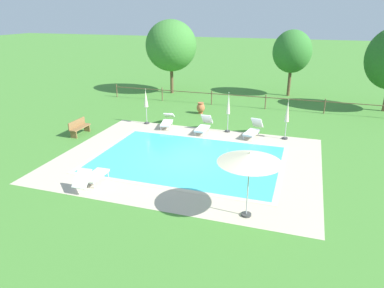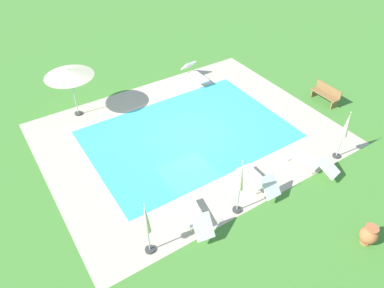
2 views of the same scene
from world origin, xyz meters
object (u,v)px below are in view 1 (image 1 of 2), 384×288
patio_umbrella_closed_row_west (287,114)px  sun_lounger_north_near_steps (167,121)px  sun_lounger_north_far (204,126)px  patio_umbrella_open_foreground (250,158)px  terracotta_urn_near_fence (201,108)px  patio_umbrella_closed_row_mid_east (146,101)px  patio_umbrella_closed_row_mid_west (228,107)px  sun_lounger_north_end (92,176)px  tree_west_mid (171,46)px  sun_lounger_north_mid (253,130)px  tree_centre (292,52)px  wooden_bench_lawn_side (79,127)px

patio_umbrella_closed_row_west → sun_lounger_north_near_steps: bearing=179.2°
sun_lounger_north_far → patio_umbrella_open_foreground: size_ratio=0.79×
patio_umbrella_open_foreground → terracotta_urn_near_fence: size_ratio=3.09×
sun_lounger_north_far → patio_umbrella_closed_row_mid_east: (-3.90, 0.48, 1.09)m
patio_umbrella_open_foreground → patio_umbrella_closed_row_mid_west: size_ratio=1.01×
sun_lounger_north_far → sun_lounger_north_end: (-2.46, -7.92, -0.00)m
tree_west_mid → sun_lounger_north_mid: bearing=-47.2°
patio_umbrella_closed_row_mid_west → sun_lounger_north_far: bearing=-159.7°
terracotta_urn_near_fence → tree_centre: (5.41, 7.61, 3.21)m
tree_centre → patio_umbrella_closed_row_mid_west: bearing=-104.1°
tree_west_mid → patio_umbrella_closed_row_mid_east: bearing=-79.1°
patio_umbrella_closed_row_mid_east → tree_centre: 13.70m
patio_umbrella_closed_row_mid_east → wooden_bench_lawn_side: bearing=-132.0°
sun_lounger_north_mid → sun_lounger_north_far: 2.89m
patio_umbrella_open_foreground → sun_lounger_north_near_steps: bearing=126.7°
sun_lounger_north_near_steps → patio_umbrella_open_foreground: bearing=-53.3°
sun_lounger_north_far → patio_umbrella_closed_row_west: 4.79m
sun_lounger_north_mid → wooden_bench_lawn_side: 10.01m
sun_lounger_north_end → patio_umbrella_closed_row_west: 10.91m
sun_lounger_north_mid → patio_umbrella_closed_row_west: patio_umbrella_closed_row_west is taller
sun_lounger_north_far → patio_umbrella_open_foreground: bearing=-64.3°
terracotta_urn_near_fence → tree_west_mid: bearing=127.8°
sun_lounger_north_far → terracotta_urn_near_fence: size_ratio=2.45×
sun_lounger_north_mid → patio_umbrella_closed_row_mid_west: size_ratio=0.82×
sun_lounger_north_end → patio_umbrella_closed_row_mid_east: patio_umbrella_closed_row_mid_east is taller
wooden_bench_lawn_side → terracotta_urn_near_fence: size_ratio=1.93×
sun_lounger_north_near_steps → patio_umbrella_closed_row_mid_west: 3.95m
sun_lounger_north_near_steps → sun_lounger_north_mid: size_ratio=1.09×
tree_centre → terracotta_urn_near_fence: bearing=-125.4°
patio_umbrella_closed_row_mid_east → tree_centre: bearing=53.9°
patio_umbrella_open_foreground → patio_umbrella_closed_row_mid_east: patio_umbrella_open_foreground is taller
tree_centre → sun_lounger_north_end: bearing=-108.7°
wooden_bench_lawn_side → terracotta_urn_near_fence: (5.39, 6.45, -0.05)m
patio_umbrella_closed_row_mid_east → terracotta_urn_near_fence: (2.57, 3.32, -1.06)m
wooden_bench_lawn_side → tree_centre: (10.80, 14.06, 3.16)m
patio_umbrella_closed_row_mid_east → terracotta_urn_near_fence: patio_umbrella_closed_row_mid_east is taller
tree_centre → patio_umbrella_open_foreground: bearing=-90.3°
sun_lounger_north_near_steps → terracotta_urn_near_fence: 3.62m
patio_umbrella_open_foreground → patio_umbrella_closed_row_west: 8.62m
patio_umbrella_closed_row_mid_east → tree_centre: tree_centre is taller
sun_lounger_north_near_steps → wooden_bench_lawn_side: (-4.27, -3.01, 0.11)m
tree_west_mid → sun_lounger_north_end: bearing=-79.7°
wooden_bench_lawn_side → tree_west_mid: (1.11, 11.98, 3.52)m
patio_umbrella_closed_row_mid_west → tree_centre: (2.75, 10.92, 2.12)m
patio_umbrella_open_foreground → tree_west_mid: size_ratio=0.40×
patio_umbrella_closed_row_mid_east → wooden_bench_lawn_side: size_ratio=1.49×
patio_umbrella_open_foreground → terracotta_urn_near_fence: patio_umbrella_open_foreground is taller
sun_lounger_north_mid → patio_umbrella_closed_row_west: 2.07m
patio_umbrella_open_foreground → terracotta_urn_near_fence: bearing=113.7°
sun_lounger_north_end → wooden_bench_lawn_side: size_ratio=1.29×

